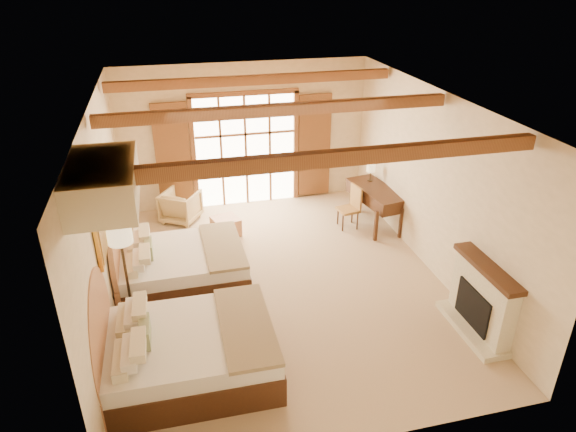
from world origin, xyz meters
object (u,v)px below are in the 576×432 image
object	(u,v)px
bed_near	(176,350)
desk	(375,205)
nightstand	(130,328)
armchair	(181,206)
bed_far	(172,264)

from	to	relation	value
bed_near	desk	xyz separation A→B (m)	(4.33, 3.62, -0.02)
nightstand	armchair	world-z (taller)	armchair
nightstand	bed_far	bearing A→B (deg)	86.04
bed_near	bed_far	size ratio (longest dim) A/B	1.05
bed_far	armchair	size ratio (longest dim) A/B	2.94
bed_near	armchair	xyz separation A→B (m)	(0.31, 4.75, -0.12)
bed_far	nightstand	size ratio (longest dim) A/B	3.89
armchair	desk	distance (m)	4.18
bed_far	desk	xyz separation A→B (m)	(4.30, 1.36, 0.01)
bed_near	desk	world-z (taller)	bed_near
bed_near	nightstand	size ratio (longest dim) A/B	4.09
bed_near	nightstand	distance (m)	1.07
armchair	desk	world-z (taller)	desk
bed_near	desk	size ratio (longest dim) A/B	1.43
bed_far	armchair	distance (m)	2.51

